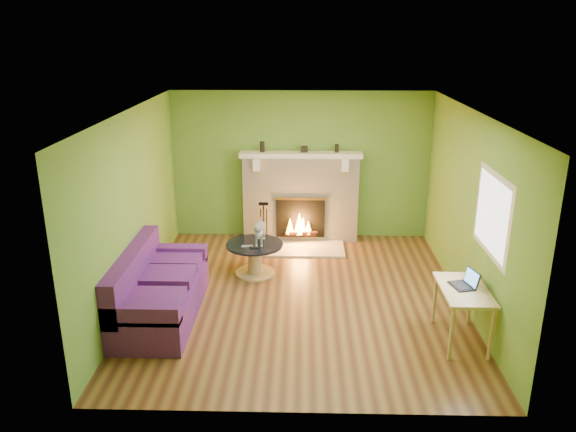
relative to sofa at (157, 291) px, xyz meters
The scene contains 22 objects.
floor 1.98m from the sofa, 17.19° to the left, with size 5.00×5.00×0.00m, color #522D17.
ceiling 2.97m from the sofa, 17.19° to the left, with size 5.00×5.00×0.00m, color white.
wall_back 3.72m from the sofa, 58.86° to the left, with size 5.00×5.00×0.00m, color #5D8D2E.
wall_front 2.84m from the sofa, 46.03° to the right, with size 5.00×5.00×0.00m, color #5D8D2E.
wall_left 1.18m from the sofa, 124.34° to the left, with size 5.00×5.00×0.00m, color #5D8D2E.
wall_right 4.25m from the sofa, ahead, with size 5.00×5.00×0.00m, color #5D8D2E.
window_frame 4.28m from the sofa, ahead, with size 1.20×1.20×0.00m, color silver.
window_pane 4.27m from the sofa, ahead, with size 1.06×1.06×0.00m, color white.
fireplace 3.46m from the sofa, 57.27° to the left, with size 2.10×0.46×1.58m.
hearth 3.03m from the sofa, 51.97° to the left, with size 1.50×0.75×0.03m, color beige.
mantel 3.62m from the sofa, 57.09° to the left, with size 2.10×0.28×0.08m, color silver.
sofa is the anchor object (origin of this frame).
coffee_table 1.79m from the sofa, 49.20° to the left, with size 0.87×0.87×0.49m.
desk 3.85m from the sofa, ahead, with size 0.54×0.94×0.69m.
cat 1.91m from the sofa, 48.34° to the left, with size 0.23×0.63×0.39m, color slate, non-canonical shape.
remote_silver 1.64m from the sofa, 49.10° to the left, with size 0.17×0.04×0.02m, color gray.
remote_black 1.68m from the sofa, 44.64° to the left, with size 0.16×0.04×0.02m, color black.
laptop 3.84m from the sofa, ahead, with size 0.25×0.29×0.22m, color black, non-canonical shape.
fire_tools 2.81m from the sofa, 64.07° to the left, with size 0.20×0.20×0.76m, color black, non-canonical shape.
mantel_vase_left 3.40m from the sofa, 67.61° to the left, with size 0.08×0.08×0.18m, color black.
mantel_vase_right 4.02m from the sofa, 49.58° to the left, with size 0.07×0.07×0.14m, color black.
mantel_box 3.70m from the sofa, 56.56° to the left, with size 0.12×0.08×0.10m, color black.
Camera 1 is at (0.03, -7.13, 3.62)m, focal length 35.00 mm.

